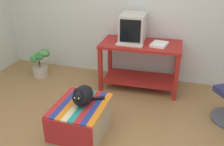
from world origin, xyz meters
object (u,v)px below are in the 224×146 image
at_px(desk, 140,58).
at_px(potted_plant, 40,64).
at_px(tv_monitor, 133,28).
at_px(keyboard, 130,44).
at_px(ottoman_with_blanket, 81,119).
at_px(cat, 83,95).
at_px(book, 159,44).

xyz_separation_m(desk, potted_plant, (-1.77, -0.14, -0.27)).
distance_m(desk, tv_monitor, 0.48).
xyz_separation_m(keyboard, ottoman_with_blanket, (-0.27, -1.25, -0.56)).
bearing_deg(tv_monitor, cat, -102.42).
xyz_separation_m(tv_monitor, keyboard, (0.00, -0.21, -0.20)).
relative_size(tv_monitor, book, 1.85).
xyz_separation_m(tv_monitor, ottoman_with_blanket, (-0.26, -1.46, -0.76)).
height_order(keyboard, potted_plant, keyboard).
distance_m(tv_monitor, cat, 1.52).
bearing_deg(tv_monitor, book, -15.05).
relative_size(ottoman_with_blanket, cat, 1.95).
bearing_deg(ottoman_with_blanket, potted_plant, 137.11).
bearing_deg(keyboard, potted_plant, -179.37).
bearing_deg(keyboard, tv_monitor, 92.42).
height_order(desk, ottoman_with_blanket, desk).
height_order(desk, keyboard, keyboard).
bearing_deg(book, ottoman_with_blanket, -106.83).
height_order(book, cat, book).
bearing_deg(keyboard, cat, -100.10).
distance_m(tv_monitor, keyboard, 0.29).
bearing_deg(cat, desk, 71.32).
height_order(cat, potted_plant, cat).
bearing_deg(keyboard, ottoman_with_blanket, -100.97).
xyz_separation_m(book, ottoman_with_blanket, (-0.69, -1.37, -0.57)).
xyz_separation_m(keyboard, book, (0.43, 0.12, 0.01)).
bearing_deg(ottoman_with_blanket, keyboard, 77.94).
height_order(tv_monitor, keyboard, tv_monitor).
bearing_deg(tv_monitor, desk, -24.07).
bearing_deg(cat, book, 60.52).
bearing_deg(keyboard, desk, 48.49).
height_order(desk, book, book).
bearing_deg(ottoman_with_blanket, cat, 47.58).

